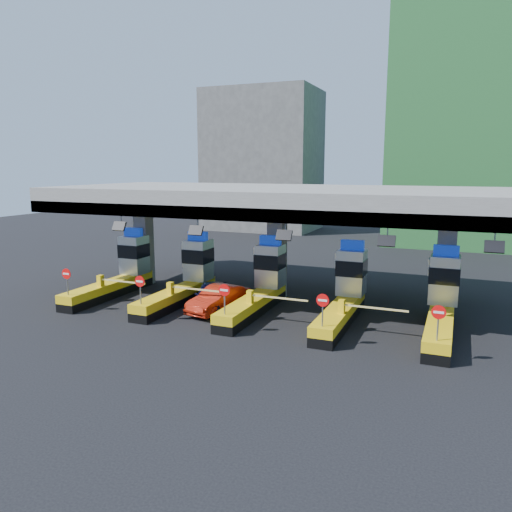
% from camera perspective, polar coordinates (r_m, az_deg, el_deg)
% --- Properties ---
extents(ground, '(120.00, 120.00, 0.00)m').
position_cam_1_polar(ground, '(29.44, 0.37, -6.13)').
color(ground, black).
rests_on(ground, ground).
extents(toll_canopy, '(28.00, 12.09, 7.00)m').
position_cam_1_polar(toll_canopy, '(31.00, 2.38, 6.23)').
color(toll_canopy, slate).
rests_on(toll_canopy, ground).
extents(toll_lane_far_left, '(4.43, 8.00, 4.16)m').
position_cam_1_polar(toll_lane_far_left, '(34.22, -15.17, -1.75)').
color(toll_lane_far_left, black).
rests_on(toll_lane_far_left, ground).
extents(toll_lane_left, '(4.43, 8.00, 4.16)m').
position_cam_1_polar(toll_lane_left, '(31.48, -7.91, -2.52)').
color(toll_lane_left, black).
rests_on(toll_lane_left, ground).
extents(toll_lane_center, '(4.43, 8.00, 4.16)m').
position_cam_1_polar(toll_lane_center, '(29.33, 0.58, -3.37)').
color(toll_lane_center, black).
rests_on(toll_lane_center, ground).
extents(toll_lane_right, '(4.43, 8.00, 4.16)m').
position_cam_1_polar(toll_lane_right, '(27.92, 10.18, -4.23)').
color(toll_lane_right, black).
rests_on(toll_lane_right, ground).
extents(toll_lane_far_right, '(4.43, 8.00, 4.16)m').
position_cam_1_polar(toll_lane_far_right, '(27.36, 20.50, -5.03)').
color(toll_lane_far_right, black).
rests_on(toll_lane_far_right, ground).
extents(bg_building_scaffold, '(18.00, 12.00, 28.00)m').
position_cam_1_polar(bg_building_scaffold, '(58.49, 24.52, 14.94)').
color(bg_building_scaffold, '#1E5926').
rests_on(bg_building_scaffold, ground).
extents(bg_building_concrete, '(14.00, 10.00, 18.00)m').
position_cam_1_polar(bg_building_concrete, '(66.88, 0.81, 10.84)').
color(bg_building_concrete, '#4C4C49').
rests_on(bg_building_concrete, ground).
extents(van, '(3.01, 4.75, 1.51)m').
position_cam_1_polar(van, '(29.69, -5.13, -4.52)').
color(van, black).
rests_on(van, ground).
extents(red_car, '(2.34, 4.65, 1.46)m').
position_cam_1_polar(red_car, '(28.97, -4.30, -4.92)').
color(red_car, '#9E1C0C').
rests_on(red_car, ground).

